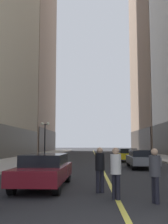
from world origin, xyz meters
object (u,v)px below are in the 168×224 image
at_px(car_maroon, 44,169).
at_px(pedestrian_in_white_shirt, 116,169).
at_px(pedestrian_in_black_coat, 100,166).
at_px(street_lamp_left_far, 45,132).
at_px(car_yellow, 127,154).
at_px(car_grey, 142,158).
at_px(pedestrian_with_orange_bag, 155,171).

distance_m(car_maroon, pedestrian_in_white_shirt, 3.63).
relative_size(car_maroon, pedestrian_in_black_coat, 2.99).
relative_size(pedestrian_in_black_coat, street_lamp_left_far, 0.36).
height_order(car_maroon, pedestrian_in_black_coat, pedestrian_in_black_coat).
bearing_deg(car_maroon, street_lamp_left_far, 99.19).
relative_size(car_maroon, car_yellow, 1.16).
height_order(car_grey, pedestrian_in_black_coat, pedestrian_in_black_coat).
xyz_separation_m(car_yellow, pedestrian_in_black_coat, (-3.33, -17.80, 0.22)).
xyz_separation_m(car_grey, pedestrian_in_white_shirt, (-2.93, -11.53, 0.22)).
height_order(pedestrian_with_orange_bag, pedestrian_in_black_coat, pedestrian_in_black_coat).
bearing_deg(car_yellow, car_maroon, -108.44).
bearing_deg(car_grey, pedestrian_in_black_coat, -108.26).
relative_size(pedestrian_with_orange_bag, street_lamp_left_far, 0.36).
height_order(car_yellow, pedestrian_with_orange_bag, pedestrian_with_orange_bag).
xyz_separation_m(pedestrian_with_orange_bag, street_lamp_left_far, (-7.47, 25.76, 2.33)).
distance_m(pedestrian_in_black_coat, pedestrian_in_white_shirt, 1.34).
bearing_deg(street_lamp_left_far, pedestrian_with_orange_bag, -73.83).
xyz_separation_m(car_maroon, street_lamp_left_far, (-3.69, 22.78, 2.54)).
height_order(car_yellow, pedestrian_in_black_coat, pedestrian_in_black_coat).
bearing_deg(street_lamp_left_far, pedestrian_in_white_shirt, -75.84).
bearing_deg(car_yellow, pedestrian_in_white_shirt, -98.55).
bearing_deg(pedestrian_in_white_shirt, pedestrian_with_orange_bag, -26.15).
xyz_separation_m(pedestrian_in_white_shirt, street_lamp_left_far, (-6.36, 25.22, 2.32)).
xyz_separation_m(car_maroon, pedestrian_in_black_coat, (2.21, -1.18, 0.22)).
distance_m(car_yellow, pedestrian_with_orange_bag, 19.68).
height_order(car_yellow, pedestrian_in_white_shirt, pedestrian_in_white_shirt).
bearing_deg(car_grey, car_yellow, 90.49).
distance_m(car_maroon, car_yellow, 17.52).
xyz_separation_m(car_grey, pedestrian_in_black_coat, (-3.39, -10.28, 0.22)).
xyz_separation_m(pedestrian_in_black_coat, pedestrian_in_white_shirt, (0.46, -1.26, 0.00)).
relative_size(car_yellow, pedestrian_in_white_shirt, 2.57).
bearing_deg(car_maroon, pedestrian_in_white_shirt, -42.39).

